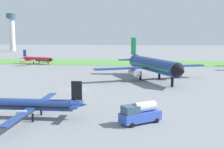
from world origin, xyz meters
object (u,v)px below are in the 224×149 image
(airplane_midfield_jet, at_px, (152,65))
(control_tower, at_px, (12,29))
(airplane_taxiing_turboprop, at_px, (37,59))
(fuel_truck_near_gate, at_px, (140,113))
(airplane_foreground_turboprop, at_px, (33,105))

(airplane_midfield_jet, relative_size, control_tower, 1.09)
(airplane_midfield_jet, relative_size, airplane_taxiing_turboprop, 1.59)
(airplane_taxiing_turboprop, bearing_deg, fuel_truck_near_gate, -39.90)
(airplane_taxiing_turboprop, distance_m, fuel_truck_near_gate, 95.13)
(fuel_truck_near_gate, relative_size, control_tower, 0.22)
(airplane_midfield_jet, bearing_deg, fuel_truck_near_gate, -29.31)
(airplane_midfield_jet, bearing_deg, airplane_foreground_turboprop, -51.31)
(airplane_midfield_jet, distance_m, airplane_taxiing_turboprop, 65.06)
(fuel_truck_near_gate, xyz_separation_m, control_tower, (-106.72, 175.71, 16.60))
(airplane_foreground_turboprop, bearing_deg, airplane_midfield_jet, -116.46)
(airplane_foreground_turboprop, bearing_deg, fuel_truck_near_gate, 177.46)
(airplane_foreground_turboprop, xyz_separation_m, control_tower, (-89.54, 175.20, 15.90))
(fuel_truck_near_gate, bearing_deg, airplane_midfield_jet, -129.90)
(control_tower, bearing_deg, airplane_midfield_jet, -50.74)
(airplane_foreground_turboprop, bearing_deg, airplane_taxiing_turboprop, -69.58)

